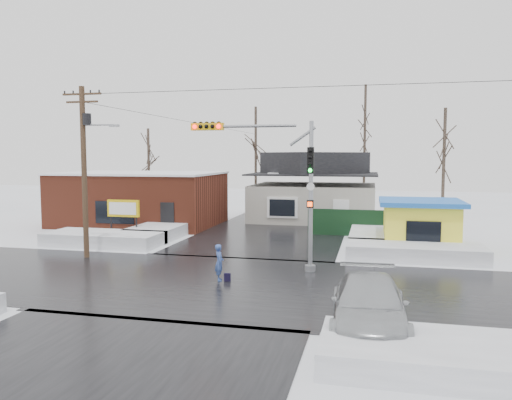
% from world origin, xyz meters
% --- Properties ---
extents(ground, '(120.00, 120.00, 0.00)m').
position_xyz_m(ground, '(0.00, 0.00, 0.00)').
color(ground, white).
rests_on(ground, ground).
extents(road_ns, '(10.00, 120.00, 0.02)m').
position_xyz_m(road_ns, '(0.00, 0.00, 0.01)').
color(road_ns, black).
rests_on(road_ns, ground).
extents(road_ew, '(120.00, 10.00, 0.02)m').
position_xyz_m(road_ew, '(0.00, 0.00, 0.01)').
color(road_ew, black).
rests_on(road_ew, ground).
extents(snowbank_nw, '(7.00, 3.00, 0.80)m').
position_xyz_m(snowbank_nw, '(-9.00, 7.00, 0.40)').
color(snowbank_nw, white).
rests_on(snowbank_nw, ground).
extents(snowbank_ne, '(7.00, 3.00, 0.80)m').
position_xyz_m(snowbank_ne, '(9.00, 7.00, 0.40)').
color(snowbank_ne, white).
rests_on(snowbank_ne, ground).
extents(snowbank_se, '(7.00, 3.00, 0.70)m').
position_xyz_m(snowbank_se, '(9.00, -7.00, 0.35)').
color(snowbank_se, white).
rests_on(snowbank_se, ground).
extents(snowbank_nside_w, '(3.00, 8.00, 0.80)m').
position_xyz_m(snowbank_nside_w, '(-7.00, 12.00, 0.40)').
color(snowbank_nside_w, white).
rests_on(snowbank_nside_w, ground).
extents(snowbank_nside_e, '(3.00, 8.00, 0.80)m').
position_xyz_m(snowbank_nside_e, '(7.00, 12.00, 0.40)').
color(snowbank_nside_e, white).
rests_on(snowbank_nside_e, ground).
extents(traffic_signal, '(6.05, 0.68, 7.00)m').
position_xyz_m(traffic_signal, '(2.43, 2.97, 4.54)').
color(traffic_signal, gray).
rests_on(traffic_signal, ground).
extents(utility_pole, '(3.15, 0.44, 9.00)m').
position_xyz_m(utility_pole, '(-7.93, 3.50, 5.11)').
color(utility_pole, '#382619').
rests_on(utility_pole, ground).
extents(brick_building, '(12.20, 8.20, 4.12)m').
position_xyz_m(brick_building, '(-11.00, 15.99, 2.08)').
color(brick_building, maroon).
rests_on(brick_building, ground).
extents(marquee_sign, '(2.20, 0.21, 2.55)m').
position_xyz_m(marquee_sign, '(-9.00, 9.49, 1.92)').
color(marquee_sign, black).
rests_on(marquee_sign, ground).
extents(house, '(10.40, 8.40, 5.76)m').
position_xyz_m(house, '(2.00, 22.00, 2.62)').
color(house, '#ACA89C').
rests_on(house, ground).
extents(kiosk, '(4.60, 4.60, 2.88)m').
position_xyz_m(kiosk, '(9.50, 9.99, 1.46)').
color(kiosk, '#FFF538').
rests_on(kiosk, ground).
extents(fence, '(8.00, 0.12, 1.80)m').
position_xyz_m(fence, '(6.50, 14.00, 0.90)').
color(fence, black).
rests_on(fence, ground).
extents(tree_far_left, '(3.00, 3.00, 10.00)m').
position_xyz_m(tree_far_left, '(-4.00, 26.00, 7.95)').
color(tree_far_left, '#332821').
rests_on(tree_far_left, ground).
extents(tree_far_mid, '(3.00, 3.00, 12.00)m').
position_xyz_m(tree_far_mid, '(6.00, 28.00, 9.54)').
color(tree_far_mid, '#332821').
rests_on(tree_far_mid, ground).
extents(tree_far_right, '(3.00, 3.00, 9.00)m').
position_xyz_m(tree_far_right, '(12.00, 20.00, 7.16)').
color(tree_far_right, '#332821').
rests_on(tree_far_right, ground).
extents(tree_far_west, '(3.00, 3.00, 8.00)m').
position_xyz_m(tree_far_west, '(-14.00, 24.00, 6.36)').
color(tree_far_west, '#332821').
rests_on(tree_far_west, ground).
extents(pedestrian, '(0.56, 0.68, 1.59)m').
position_xyz_m(pedestrian, '(0.39, 0.33, 0.79)').
color(pedestrian, '#38529D').
rests_on(pedestrian, ground).
extents(car, '(2.46, 5.65, 1.62)m').
position_xyz_m(car, '(6.74, -4.62, 0.81)').
color(car, '#B4B8BC').
rests_on(car, ground).
extents(shopping_bag, '(0.29, 0.16, 0.35)m').
position_xyz_m(shopping_bag, '(0.76, 0.29, 0.17)').
color(shopping_bag, black).
rests_on(shopping_bag, ground).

